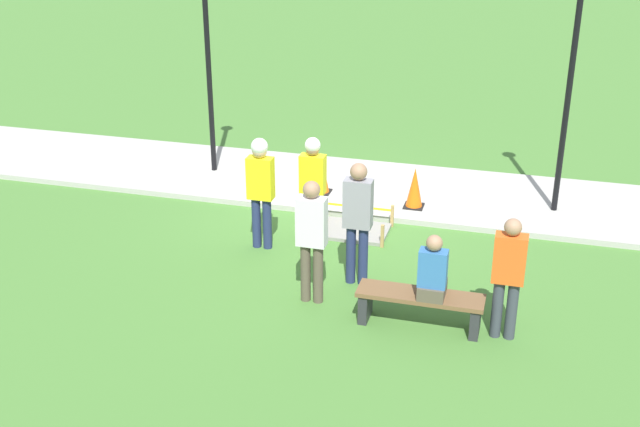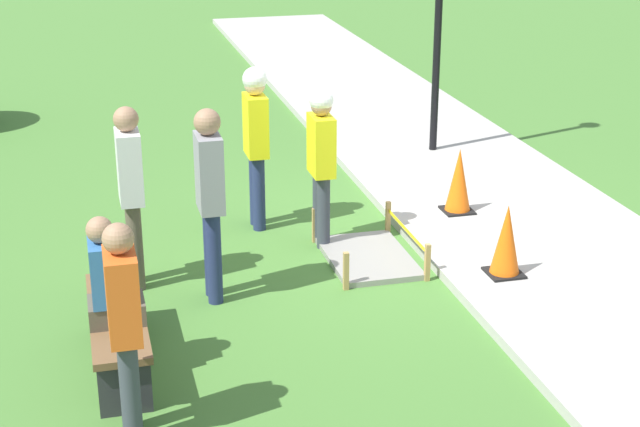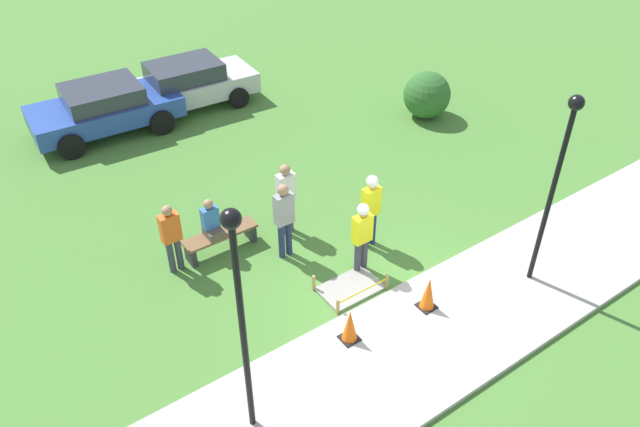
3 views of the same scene
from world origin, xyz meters
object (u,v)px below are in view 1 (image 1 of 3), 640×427
traffic_cone_near_patch (415,188)px  worker_assistant (313,180)px  park_bench (420,303)px  worker_supervisor (261,183)px  lamppost_far (574,50)px  lamppost_near (207,33)px  person_seated_on_bench (433,273)px  bystander_in_white_shirt (358,216)px  bystander_in_gray_shirt (312,234)px  bystander_in_orange_shirt (508,272)px  traffic_cone_far_patch (321,174)px

traffic_cone_near_patch → worker_assistant: bearing=46.3°
park_bench → worker_supervisor: bearing=-31.4°
worker_assistant → lamppost_far: lamppost_far is taller
traffic_cone_near_patch → lamppost_near: size_ratio=0.17×
park_bench → person_seated_on_bench: person_seated_on_bench is taller
person_seated_on_bench → worker_supervisor: (2.93, -1.75, 0.26)m
bystander_in_white_shirt → lamppost_far: bearing=-129.6°
park_bench → lamppost_far: size_ratio=0.38×
person_seated_on_bench → bystander_in_gray_shirt: bystander_in_gray_shirt is taller
worker_assistant → lamppost_near: size_ratio=0.42×
traffic_cone_near_patch → bystander_in_white_shirt: 2.88m
bystander_in_orange_shirt → lamppost_far: (-0.60, -4.23, 1.94)m
person_seated_on_bench → traffic_cone_far_patch: bearing=-57.1°
worker_assistant → bystander_in_orange_shirt: worker_assistant is taller
bystander_in_orange_shirt → bystander_in_gray_shirt: bearing=-5.2°
worker_supervisor → bystander_in_orange_shirt: size_ratio=1.09×
lamppost_near → traffic_cone_near_patch: bearing=169.0°
park_bench → bystander_in_gray_shirt: bearing=-9.6°
worker_supervisor → lamppost_far: bearing=-150.1°
traffic_cone_far_patch → lamppost_far: lamppost_far is taller
traffic_cone_far_patch → worker_assistant: (-0.33, 1.69, 0.54)m
person_seated_on_bench → bystander_in_gray_shirt: size_ratio=0.50×
person_seated_on_bench → lamppost_far: lamppost_far is taller
traffic_cone_near_patch → park_bench: 3.80m
worker_supervisor → lamppost_near: (1.99, -2.83, 1.69)m
bystander_in_white_shirt → worker_supervisor: bearing=-23.7°
bystander_in_gray_shirt → park_bench: bearing=170.4°
traffic_cone_far_patch → bystander_in_orange_shirt: bystander_in_orange_shirt is taller
bystander_in_white_shirt → lamppost_near: 5.43m
worker_supervisor → bystander_in_orange_shirt: worker_supervisor is taller
traffic_cone_far_patch → lamppost_far: size_ratio=0.17×
park_bench → worker_assistant: (2.10, -2.26, 0.67)m
bystander_in_gray_shirt → bystander_in_white_shirt: size_ratio=0.97×
traffic_cone_near_patch → lamppost_near: lamppost_near is taller
traffic_cone_far_patch → bystander_in_gray_shirt: size_ratio=0.42×
worker_assistant → bystander_in_orange_shirt: size_ratio=1.03×
traffic_cone_far_patch → worker_assistant: 1.80m
traffic_cone_far_patch → park_bench: bearing=121.7°
worker_assistant → lamppost_far: 4.67m
park_bench → worker_assistant: worker_assistant is taller
bystander_in_white_shirt → lamppost_far: 4.67m
person_seated_on_bench → worker_assistant: size_ratio=0.52×
bystander_in_gray_shirt → lamppost_far: bearing=-128.9°
bystander_in_white_shirt → bystander_in_gray_shirt: bearing=54.9°
traffic_cone_near_patch → lamppost_near: bearing=-11.0°
park_bench → bystander_in_orange_shirt: bearing=-178.7°
worker_assistant → bystander_in_white_shirt: (-1.04, 1.31, 0.05)m
traffic_cone_far_patch → lamppost_near: bearing=-13.9°
traffic_cone_near_patch → traffic_cone_far_patch: 1.75m
lamppost_far → traffic_cone_far_patch: bearing=4.4°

